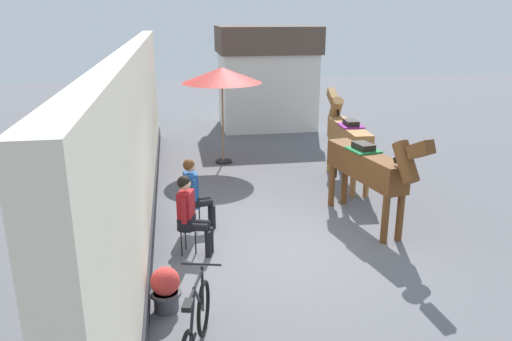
% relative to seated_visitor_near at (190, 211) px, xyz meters
% --- Properties ---
extents(ground_plane, '(40.00, 40.00, 0.00)m').
position_rel_seated_visitor_near_xyz_m(ground_plane, '(1.72, 2.97, -0.78)').
color(ground_plane, slate).
extents(pub_facade_wall, '(0.34, 14.00, 3.40)m').
position_rel_seated_visitor_near_xyz_m(pub_facade_wall, '(-0.83, 1.47, 0.76)').
color(pub_facade_wall, beige).
rests_on(pub_facade_wall, ground_plane).
extents(distant_cottage, '(3.40, 2.60, 3.50)m').
position_rel_seated_visitor_near_xyz_m(distant_cottage, '(3.12, 9.62, 1.02)').
color(distant_cottage, silver).
rests_on(distant_cottage, ground_plane).
extents(seated_visitor_near, '(0.61, 0.48, 1.39)m').
position_rel_seated_visitor_near_xyz_m(seated_visitor_near, '(0.00, 0.00, 0.00)').
color(seated_visitor_near, black).
rests_on(seated_visitor_near, ground_plane).
extents(seated_visitor_far, '(0.61, 0.49, 1.39)m').
position_rel_seated_visitor_near_xyz_m(seated_visitor_far, '(0.13, 1.01, 0.00)').
color(seated_visitor_far, '#194C99').
rests_on(seated_visitor_far, ground_plane).
extents(saddled_horse_near, '(0.85, 2.97, 2.06)m').
position_rel_seated_visitor_near_xyz_m(saddled_horse_near, '(3.40, 0.70, 0.38)').
color(saddled_horse_near, brown).
rests_on(saddled_horse_near, ground_plane).
extents(saddled_horse_far, '(0.53, 3.00, 2.06)m').
position_rel_seated_visitor_near_xyz_m(saddled_horse_far, '(3.86, 3.24, 0.38)').
color(saddled_horse_far, '#9E6B38').
rests_on(saddled_horse_far, ground_plane).
extents(flower_planter_near, '(0.43, 0.43, 0.64)m').
position_rel_seated_visitor_near_xyz_m(flower_planter_near, '(-0.42, -1.65, -0.44)').
color(flower_planter_near, '#4C4C51').
rests_on(flower_planter_near, ground_plane).
extents(leaning_bicycle, '(0.60, 1.72, 1.02)m').
position_rel_seated_visitor_near_xyz_m(leaning_bicycle, '(-0.06, -2.76, -0.38)').
color(leaning_bicycle, black).
rests_on(leaning_bicycle, ground_plane).
extents(cafe_parasol, '(2.10, 2.10, 2.58)m').
position_rel_seated_visitor_near_xyz_m(cafe_parasol, '(1.11, 5.31, 1.59)').
color(cafe_parasol, black).
rests_on(cafe_parasol, ground_plane).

